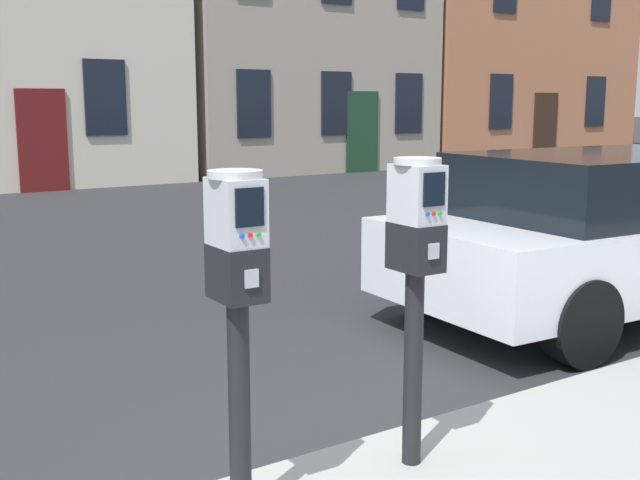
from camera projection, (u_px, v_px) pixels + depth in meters
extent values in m
cylinder|color=black|center=(240.00, 411.00, 3.20)|extent=(0.09, 0.09, 0.94)
cube|color=black|center=(237.00, 273.00, 3.09)|extent=(0.17, 0.24, 0.22)
cube|color=#A5A8AD|center=(252.00, 279.00, 2.99)|extent=(0.06, 0.01, 0.07)
cube|color=#B7BABF|center=(236.00, 212.00, 3.05)|extent=(0.17, 0.23, 0.27)
cube|color=black|center=(250.00, 207.00, 2.95)|extent=(0.12, 0.01, 0.15)
cylinder|color=blue|center=(242.00, 236.00, 2.95)|extent=(0.02, 0.01, 0.02)
cylinder|color=red|center=(250.00, 235.00, 2.97)|extent=(0.02, 0.01, 0.02)
cylinder|color=green|center=(259.00, 234.00, 2.98)|extent=(0.02, 0.01, 0.02)
cylinder|color=#B7BABF|center=(235.00, 174.00, 3.03)|extent=(0.22, 0.22, 0.03)
cylinder|color=black|center=(413.00, 368.00, 3.70)|extent=(0.09, 0.09, 0.94)
cube|color=black|center=(416.00, 247.00, 3.59)|extent=(0.17, 0.24, 0.22)
cube|color=#A5A8AD|center=(434.00, 251.00, 3.49)|extent=(0.06, 0.01, 0.07)
cube|color=#B7BABF|center=(417.00, 194.00, 3.55)|extent=(0.17, 0.23, 0.27)
cube|color=black|center=(434.00, 189.00, 3.45)|extent=(0.12, 0.01, 0.15)
cylinder|color=blue|center=(428.00, 214.00, 3.45)|extent=(0.02, 0.01, 0.02)
cylinder|color=red|center=(434.00, 214.00, 3.47)|extent=(0.02, 0.01, 0.02)
cylinder|color=green|center=(440.00, 213.00, 3.48)|extent=(0.02, 0.01, 0.02)
cylinder|color=#B7BABF|center=(418.00, 161.00, 3.53)|extent=(0.22, 0.22, 0.03)
cube|color=silver|center=(627.00, 247.00, 6.90)|extent=(4.50, 2.05, 0.62)
cube|color=black|center=(614.00, 183.00, 6.69)|extent=(2.64, 1.78, 0.52)
cylinder|color=black|center=(434.00, 277.00, 6.91)|extent=(0.65, 0.26, 0.64)
cylinder|color=black|center=(581.00, 322.00, 5.52)|extent=(0.65, 0.26, 0.64)
cube|color=black|center=(105.00, 98.00, 16.69)|extent=(0.90, 0.06, 1.60)
cube|color=#591414|center=(43.00, 141.00, 16.10)|extent=(1.00, 0.07, 2.10)
cube|color=black|center=(254.00, 104.00, 18.67)|extent=(0.90, 0.06, 1.60)
cube|color=black|center=(336.00, 104.00, 19.98)|extent=(0.90, 0.06, 1.60)
cube|color=black|center=(409.00, 103.00, 21.28)|extent=(0.90, 0.06, 1.60)
cube|color=#193823|center=(362.00, 132.00, 20.55)|extent=(1.00, 0.07, 2.10)
cube|color=black|center=(501.00, 101.00, 23.20)|extent=(0.90, 0.06, 1.60)
cube|color=black|center=(595.00, 101.00, 25.57)|extent=(0.90, 0.06, 1.60)
cube|color=black|center=(545.00, 127.00, 24.41)|extent=(1.00, 0.07, 2.10)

